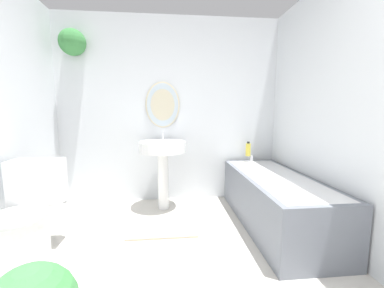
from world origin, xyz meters
name	(u,v)px	position (x,y,z in m)	size (l,w,h in m)	color
wall_back	(164,107)	(-0.08, 2.75, 1.25)	(2.97, 0.31, 2.40)	silver
wall_right	(353,110)	(1.45, 1.36, 1.20)	(0.06, 2.85, 2.40)	silver
toilet	(26,220)	(-1.15, 1.47, 0.34)	(0.43, 0.62, 0.78)	white
pedestal_sink	(163,155)	(-0.10, 2.41, 0.68)	(0.56, 0.56, 0.94)	white
bathtub	(275,199)	(1.07, 1.86, 0.28)	(0.66, 1.64, 0.61)	slate
shampoo_bottle	(248,149)	(1.02, 2.58, 0.70)	(0.07, 0.07, 0.19)	gold
bath_mat	(163,230)	(-0.10, 1.84, 0.01)	(0.69, 0.35, 0.02)	#B7A88E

